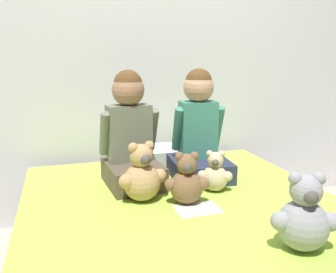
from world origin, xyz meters
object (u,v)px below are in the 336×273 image
(child_on_right, at_px, (199,133))
(teddy_bear_held_by_left_child, at_px, (142,176))
(teddy_bear_held_by_right_child, at_px, (215,174))
(child_on_left, at_px, (130,137))
(bed, at_px, (191,255))
(sign_card, at_px, (198,209))
(pillow_at_headboard, at_px, (151,156))
(teddy_bear_between_children, at_px, (187,182))
(teddy_bear_at_foot_of_bed, at_px, (304,217))

(child_on_right, bearing_deg, teddy_bear_held_by_left_child, -142.75)
(teddy_bear_held_by_right_child, bearing_deg, child_on_left, 171.99)
(bed, height_order, sign_card, sign_card)
(bed, relative_size, sign_card, 8.97)
(child_on_left, distance_m, pillow_at_headboard, 0.43)
(bed, distance_m, teddy_bear_between_children, 0.36)
(child_on_right, relative_size, pillow_at_headboard, 1.37)
(sign_card, bearing_deg, teddy_bear_held_by_left_child, 140.06)
(child_on_left, xyz_separation_m, child_on_right, (0.41, -0.00, -0.00))
(bed, height_order, teddy_bear_at_foot_of_bed, teddy_bear_at_foot_of_bed)
(bed, height_order, teddy_bear_held_by_left_child, teddy_bear_held_by_left_child)
(bed, xyz_separation_m, pillow_at_headboard, (0.00, 0.78, 0.29))
(pillow_at_headboard, xyz_separation_m, sign_card, (0.04, -0.77, -0.05))
(bed, relative_size, child_on_left, 2.92)
(child_on_right, relative_size, teddy_bear_held_by_left_child, 2.12)
(child_on_right, height_order, pillow_at_headboard, child_on_right)
(sign_card, bearing_deg, teddy_bear_held_by_right_child, 48.48)
(child_on_right, height_order, teddy_bear_held_by_left_child, child_on_right)
(teddy_bear_held_by_right_child, relative_size, teddy_bear_between_children, 0.86)
(teddy_bear_held_by_right_child, xyz_separation_m, sign_card, (-0.18, -0.20, -0.09))
(bed, xyz_separation_m, child_on_right, (0.22, 0.46, 0.50))
(child_on_right, relative_size, teddy_bear_held_by_right_child, 2.87)
(teddy_bear_held_by_left_child, bearing_deg, bed, -55.97)
(teddy_bear_held_by_left_child, height_order, teddy_bear_between_children, teddy_bear_held_by_left_child)
(teddy_bear_between_children, relative_size, pillow_at_headboard, 0.56)
(child_on_left, bearing_deg, teddy_bear_held_by_left_child, -94.50)
(teddy_bear_at_foot_of_bed, relative_size, sign_card, 1.46)
(child_on_left, relative_size, sign_card, 3.07)
(child_on_left, bearing_deg, teddy_bear_held_by_right_child, -36.89)
(teddy_bear_held_by_left_child, relative_size, teddy_bear_held_by_right_child, 1.35)
(teddy_bear_held_by_right_child, distance_m, teddy_bear_at_foot_of_bed, 0.65)
(teddy_bear_held_by_left_child, relative_size, sign_card, 1.45)
(child_on_left, relative_size, teddy_bear_between_children, 2.45)
(pillow_at_headboard, bearing_deg, bed, -90.00)
(teddy_bear_at_foot_of_bed, distance_m, sign_card, 0.52)
(child_on_left, height_order, teddy_bear_held_by_left_child, child_on_left)
(bed, bearing_deg, sign_card, 14.46)
(child_on_left, height_order, teddy_bear_held_by_right_child, child_on_left)
(bed, xyz_separation_m, teddy_bear_between_children, (0.01, 0.10, 0.34))
(sign_card, bearing_deg, bed, -165.54)
(pillow_at_headboard, height_order, sign_card, pillow_at_headboard)
(bed, distance_m, teddy_bear_held_by_left_child, 0.45)
(teddy_bear_between_children, bearing_deg, pillow_at_headboard, 104.75)
(bed, height_order, teddy_bear_held_by_right_child, teddy_bear_held_by_right_child)
(teddy_bear_at_foot_of_bed, bearing_deg, sign_card, 137.57)
(bed, distance_m, sign_card, 0.24)
(teddy_bear_between_children, bearing_deg, teddy_bear_held_by_right_child, 42.45)
(teddy_bear_between_children, height_order, pillow_at_headboard, teddy_bear_between_children)
(teddy_bear_held_by_left_child, height_order, pillow_at_headboard, teddy_bear_held_by_left_child)
(child_on_left, height_order, sign_card, child_on_left)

